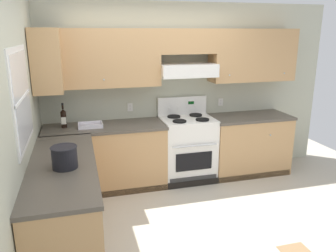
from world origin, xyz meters
TOP-DOWN VIEW (x-y plane):
  - ground_plane at (0.00, 0.00)m, footprint 7.04×7.04m
  - wall_back at (0.41, 1.53)m, footprint 4.68×0.57m
  - wall_left at (-1.59, 0.23)m, footprint 0.47×4.00m
  - counter_back_run at (0.21, 1.24)m, footprint 3.60×0.65m
  - counter_left_run at (-1.24, -0.00)m, footprint 0.63×1.91m
  - stove at (0.46, 1.25)m, footprint 0.76×0.62m
  - wine_bottle at (-1.25, 1.30)m, footprint 0.07×0.08m
  - bowl at (-0.92, 1.24)m, footprint 0.32×0.22m
  - bucket at (-1.21, -0.13)m, footprint 0.25×0.25m

SIDE VIEW (x-z plane):
  - ground_plane at x=0.00m, z-range 0.00..0.00m
  - counter_back_run at x=0.21m, z-range 0.00..0.91m
  - counter_left_run at x=-1.24m, z-range 0.00..0.91m
  - stove at x=0.46m, z-range -0.12..1.08m
  - bowl at x=-0.92m, z-range 0.90..0.96m
  - bucket at x=-1.21m, z-range 0.92..1.13m
  - wine_bottle at x=-1.25m, z-range 0.88..1.21m
  - wall_left at x=-1.59m, z-range 0.07..2.62m
  - wall_back at x=0.41m, z-range 0.20..2.75m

